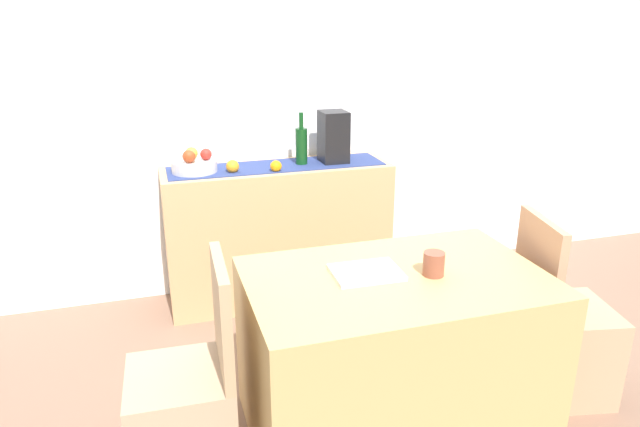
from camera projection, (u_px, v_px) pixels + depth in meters
ground_plane at (353, 370)px, 3.01m from camera, size 6.40×6.40×0.02m
room_wall_rear at (293, 81)px, 3.62m from camera, size 6.40×0.06×2.70m
sideboard_console at (279, 233)px, 3.64m from camera, size 1.39×0.42×0.87m
table_runner at (277, 166)px, 3.50m from camera, size 1.31×0.32×0.01m
fruit_bowl at (194, 166)px, 3.35m from camera, size 0.26×0.26×0.07m
apple_right at (189, 156)px, 3.27m from camera, size 0.07×0.07×0.07m
apple_upper at (191, 153)px, 3.35m from camera, size 0.07×0.07×0.07m
apple_front at (206, 154)px, 3.34m from camera, size 0.07×0.07×0.07m
wine_bottle at (301, 145)px, 3.50m from camera, size 0.07×0.07×0.32m
coffee_maker at (333, 137)px, 3.54m from camera, size 0.16×0.18×0.32m
orange_loose_end at (276, 166)px, 3.37m from camera, size 0.07×0.07×0.07m
orange_loose_mid at (233, 166)px, 3.35m from camera, size 0.08×0.08×0.08m
dining_table at (393, 354)px, 2.47m from camera, size 1.23×0.78×0.74m
open_book at (366, 272)px, 2.36m from camera, size 0.29×0.22×0.02m
coffee_cup at (434, 264)px, 2.34m from camera, size 0.09×0.09×0.10m
chair_near_window at (186, 413)px, 2.26m from camera, size 0.41×0.41×0.90m
chair_by_corner at (561, 342)px, 2.75m from camera, size 0.47×0.47×0.90m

